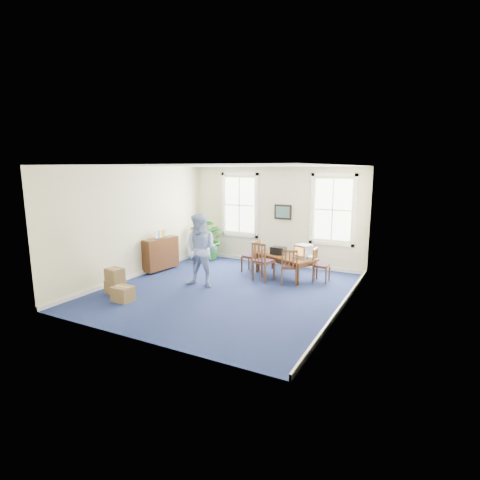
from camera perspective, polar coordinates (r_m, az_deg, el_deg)
The scene contains 25 objects.
floor at distance 9.86m, azimuth -2.16°, elevation -7.68°, with size 6.50×6.50×0.00m, color navy.
ceiling at distance 9.35m, azimuth -2.30°, elevation 11.25°, with size 6.50×6.50×0.00m, color white.
wall_back at distance 12.37m, azimuth 5.33°, elevation 3.67°, with size 6.50×6.50×0.00m, color beige.
wall_front at distance 6.91m, azimuth -15.83°, elevation -2.38°, with size 6.50×6.50×0.00m, color beige.
wall_left at distance 11.26m, azimuth -15.58°, elevation 2.62°, with size 6.50×6.50×0.00m, color beige.
wall_right at distance 8.41m, azimuth 15.78°, elevation -0.07°, with size 6.50×6.50×0.00m, color beige.
baseboard_back at distance 12.62m, azimuth 5.15°, elevation -3.29°, with size 6.00×0.04×0.12m, color white.
baseboard_left at distance 11.55m, azimuth -15.09°, elevation -4.96°, with size 0.04×6.50×0.12m, color white.
baseboard_right at distance 8.83m, azimuth 15.07°, elevation -9.91°, with size 0.04×6.50×0.12m, color white.
window_left at distance 12.87m, azimuth -0.06°, elevation 5.34°, with size 1.40×0.12×2.20m, color white, non-canonical shape.
window_right at distance 11.73m, azimuth 13.95°, elevation 4.49°, with size 1.40×0.12×2.20m, color white, non-canonical shape.
wall_picture at distance 12.19m, azimuth 6.56°, elevation 4.26°, with size 0.58×0.06×0.48m, color black, non-canonical shape.
conference_table at distance 11.10m, azimuth 6.77°, elevation -3.92°, with size 1.88×0.85×0.64m, color #492612, non-canonical shape.
crt_tv at distance 10.84m, azimuth 9.65°, elevation -1.63°, with size 0.40×0.43×0.36m, color #B7B7BC, non-canonical shape.
game_console at distance 10.76m, azimuth 10.85°, elevation -2.60°, with size 0.17×0.21×0.05m, color white.
equipment_bag at distance 11.11m, azimuth 5.87°, elevation -1.61°, with size 0.43×0.28×0.22m, color black.
chair_near_left at distance 10.61m, azimuth 3.61°, elevation -3.22°, with size 0.50×0.50×1.12m, color brown, non-canonical shape.
chair_near_right at distance 10.34m, azimuth 7.50°, elevation -4.01°, with size 0.45×0.45×1.00m, color brown, non-canonical shape.
chair_end_left at distance 11.48m, azimuth 1.61°, elevation -2.44°, with size 0.45×0.45×0.99m, color brown, non-canonical shape.
chair_end_right at distance 10.73m, azimuth 12.34°, elevation -3.79°, with size 0.42×0.42×0.94m, color brown, non-canonical shape.
man at distance 9.96m, azimuth -5.95°, elevation -1.63°, with size 0.97×0.75×1.98m, color #8FA4DC.
credenza at distance 11.85m, azimuth -11.95°, elevation -2.32°, with size 0.35×1.23×0.97m, color #492612.
brochure_rack at distance 11.72m, azimuth -12.00°, elevation 0.59°, with size 0.10×0.59×0.26m, color #99999E, non-canonical shape.
potted_plant at distance 12.98m, azimuth -4.67°, elevation 0.15°, with size 1.32×1.15×1.46m, color #195A1E.
cardboard_boxes at distance 10.01m, azimuth -17.47°, elevation -5.86°, with size 1.19×1.19×0.68m, color olive, non-canonical shape.
Camera 1 is at (4.68, -8.10, 3.13)m, focal length 28.00 mm.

